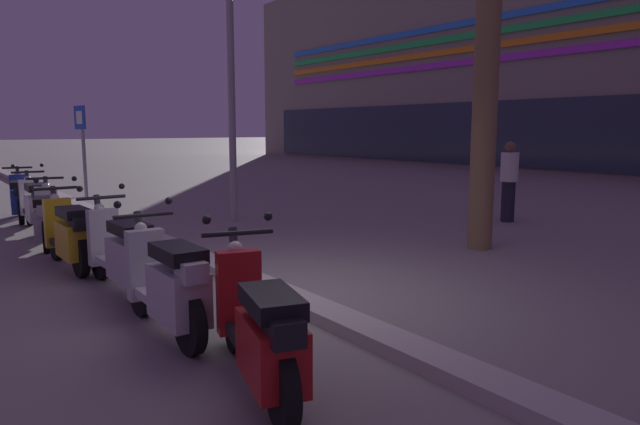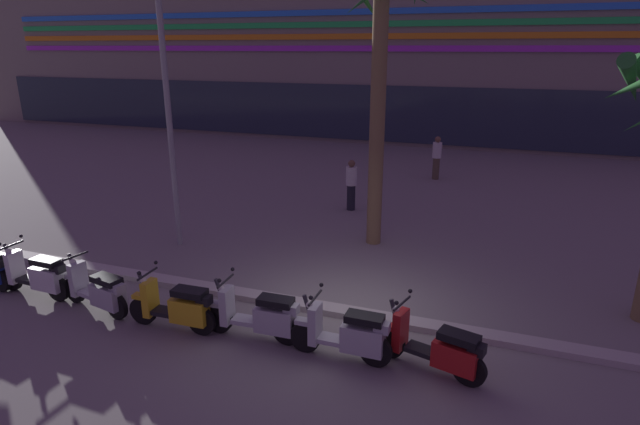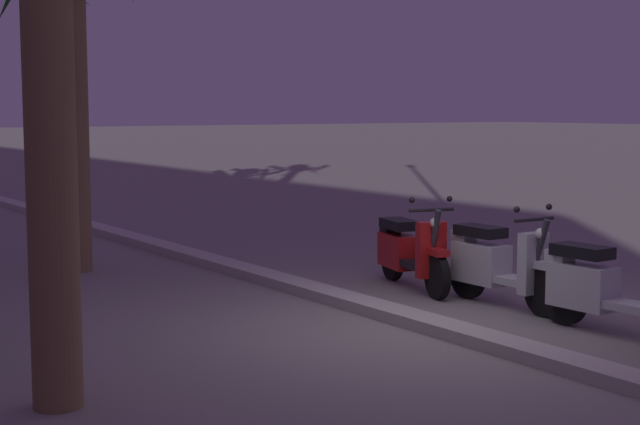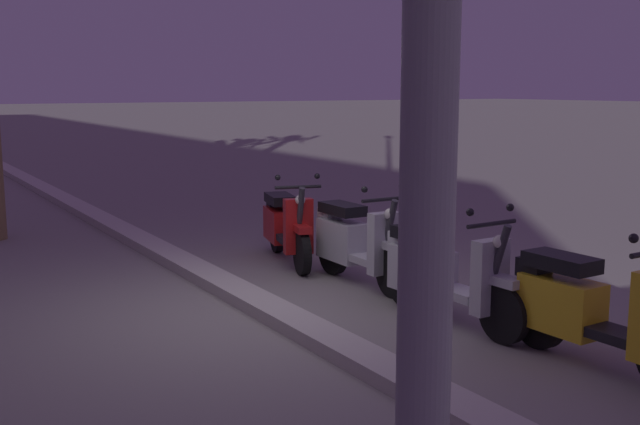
{
  "view_description": "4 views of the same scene",
  "coord_description": "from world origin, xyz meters",
  "px_view_note": "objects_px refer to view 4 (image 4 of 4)",
  "views": [
    {
      "loc": [
        5.19,
        -3.24,
        1.82
      ],
      "look_at": [
        -0.24,
        0.65,
        0.85
      ],
      "focal_mm": 32.38,
      "sensor_mm": 36.0,
      "label": 1
    },
    {
      "loc": [
        2.48,
        -8.45,
        4.85
      ],
      "look_at": [
        -1.44,
        2.5,
        1.1
      ],
      "focal_mm": 28.99,
      "sensor_mm": 36.0,
      "label": 2
    },
    {
      "loc": [
        -7.26,
        6.04,
        2.2
      ],
      "look_at": [
        -0.02,
        1.21,
        1.25
      ],
      "focal_mm": 53.99,
      "sensor_mm": 36.0,
      "label": 3
    },
    {
      "loc": [
        -6.57,
        3.21,
        2.18
      ],
      "look_at": [
        -0.47,
        -0.46,
        1.02
      ],
      "focal_mm": 43.1,
      "sensor_mm": 36.0,
      "label": 4
    }
  ],
  "objects_px": {
    "scooter_yellow_far_back": "(587,309)",
    "scooter_red_mid_front": "(286,226)",
    "scooter_silver_tail_end": "(355,242)",
    "scooter_silver_second_in_line": "(442,273)"
  },
  "relations": [
    {
      "from": "scooter_yellow_far_back",
      "to": "scooter_red_mid_front",
      "type": "relative_size",
      "value": 0.96
    },
    {
      "from": "scooter_yellow_far_back",
      "to": "scooter_silver_second_in_line",
      "type": "relative_size",
      "value": 0.95
    },
    {
      "from": "scooter_yellow_far_back",
      "to": "scooter_silver_tail_end",
      "type": "relative_size",
      "value": 1.0
    },
    {
      "from": "scooter_silver_second_in_line",
      "to": "scooter_silver_tail_end",
      "type": "bearing_deg",
      "value": -3.11
    },
    {
      "from": "scooter_red_mid_front",
      "to": "scooter_silver_second_in_line",
      "type": "bearing_deg",
      "value": -179.36
    },
    {
      "from": "scooter_yellow_far_back",
      "to": "scooter_silver_tail_end",
      "type": "bearing_deg",
      "value": 2.28
    },
    {
      "from": "scooter_silver_second_in_line",
      "to": "scooter_silver_tail_end",
      "type": "distance_m",
      "value": 1.6
    },
    {
      "from": "scooter_silver_second_in_line",
      "to": "scooter_silver_tail_end",
      "type": "xyz_separation_m",
      "value": [
        1.6,
        -0.09,
        0.01
      ]
    },
    {
      "from": "scooter_yellow_far_back",
      "to": "scooter_silver_second_in_line",
      "type": "bearing_deg",
      "value": 7.96
    },
    {
      "from": "scooter_yellow_far_back",
      "to": "scooter_red_mid_front",
      "type": "xyz_separation_m",
      "value": [
        4.51,
        0.24,
        -0.01
      ]
    }
  ]
}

